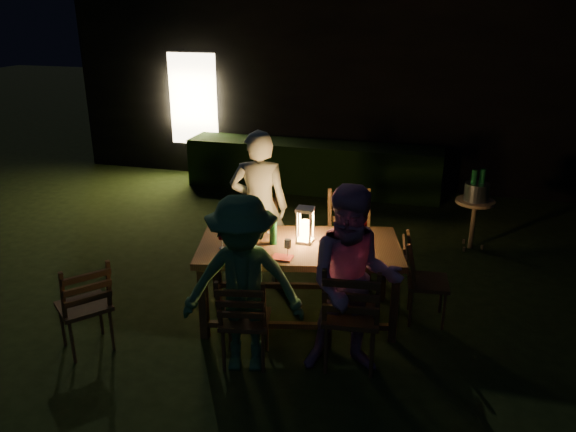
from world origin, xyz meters
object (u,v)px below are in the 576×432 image
(ice_bucket, at_px, (477,192))
(bottle_table, at_px, (273,230))
(dining_table, at_px, (299,252))
(person_house_side, at_px, (259,208))
(bottle_bucket_a, at_px, (473,189))
(chair_near_right, at_px, (350,333))
(chair_spare, at_px, (86,321))
(side_table, at_px, (475,206))
(person_opp_right, at_px, (353,282))
(person_opp_left, at_px, (243,285))
(chair_far_left, at_px, (260,257))
(chair_end, at_px, (425,295))
(bottle_bucket_b, at_px, (481,187))
(lantern, at_px, (305,227))
(chair_far_right, at_px, (350,256))
(chair_near_left, at_px, (245,335))

(ice_bucket, bearing_deg, bottle_table, -129.97)
(dining_table, distance_m, bottle_table, 0.33)
(person_house_side, relative_size, bottle_bucket_a, 5.39)
(chair_near_right, xyz_separation_m, chair_spare, (-2.31, -0.40, -0.03))
(dining_table, xyz_separation_m, side_table, (1.69, 2.24, -0.15))
(chair_spare, relative_size, person_opp_right, 0.57)
(person_opp_right, height_order, person_opp_left, person_opp_right)
(chair_near_right, height_order, chair_far_left, chair_near_right)
(person_opp_right, distance_m, person_opp_left, 0.90)
(chair_end, bearing_deg, chair_near_right, -37.49)
(bottle_bucket_b, bearing_deg, chair_far_left, -145.16)
(side_table, bearing_deg, ice_bucket, 90.00)
(bottle_bucket_b, bearing_deg, bottle_bucket_a, -141.34)
(chair_end, relative_size, person_house_side, 0.52)
(dining_table, relative_size, bottle_table, 7.43)
(chair_near_right, height_order, bottle_bucket_a, chair_near_right)
(dining_table, distance_m, bottle_bucket_a, 2.75)
(dining_table, bearing_deg, person_opp_right, -61.24)
(bottle_table, bearing_deg, chair_far_left, 118.42)
(person_opp_right, relative_size, bottle_bucket_a, 5.13)
(person_house_side, relative_size, bottle_table, 6.15)
(dining_table, bearing_deg, lantern, 45.00)
(ice_bucket, height_order, bottle_bucket_a, bottle_bucket_a)
(side_table, bearing_deg, lantern, -127.09)
(chair_far_left, xyz_separation_m, person_opp_left, (0.38, -1.54, 0.48))
(chair_far_right, bearing_deg, bottle_bucket_b, -152.07)
(chair_spare, bearing_deg, chair_end, -25.39)
(chair_near_right, bearing_deg, bottle_bucket_a, 63.91)
(ice_bucket, relative_size, bottle_bucket_b, 0.94)
(side_table, bearing_deg, chair_far_right, -134.45)
(dining_table, xyz_separation_m, bottle_table, (-0.24, -0.06, 0.22))
(bottle_bucket_b, bearing_deg, bottle_table, -130.20)
(chair_spare, distance_m, person_house_side, 2.11)
(chair_near_left, distance_m, chair_far_right, 1.84)
(person_opp_right, bearing_deg, chair_far_right, 86.46)
(dining_table, xyz_separation_m, chair_near_left, (-0.26, -0.85, -0.44))
(chair_spare, relative_size, lantern, 2.69)
(chair_end, xyz_separation_m, ice_bucket, (0.49, 1.95, 0.48))
(chair_spare, relative_size, bottle_bucket_a, 2.95)
(bottle_bucket_a, bearing_deg, side_table, 38.66)
(chair_far_right, bearing_deg, person_house_side, -6.42)
(bottle_bucket_b, bearing_deg, dining_table, -127.26)
(person_house_side, bearing_deg, chair_far_right, 177.25)
(person_house_side, height_order, person_opp_right, person_house_side)
(lantern, xyz_separation_m, side_table, (1.65, 2.18, -0.38))
(chair_spare, bearing_deg, dining_table, -18.54)
(person_opp_left, bearing_deg, chair_far_right, 57.90)
(bottle_bucket_a, bearing_deg, bottle_bucket_b, 38.66)
(chair_near_left, xyz_separation_m, chair_far_right, (0.61, 1.73, 0.05))
(bottle_bucket_b, bearing_deg, chair_near_left, -122.42)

